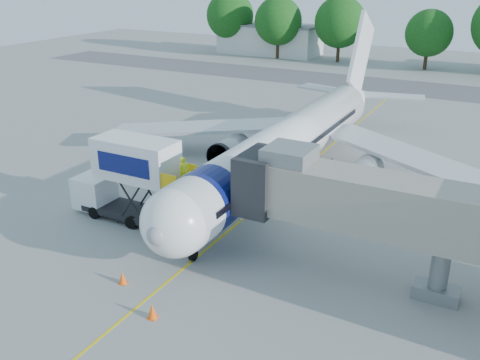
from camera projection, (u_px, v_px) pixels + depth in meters
The scene contains 14 objects.
ground at pixel (267, 199), 37.46m from camera, with size 160.00×160.00×0.00m, color #969693.
guidance_line at pixel (267, 199), 37.46m from camera, with size 0.15×70.00×0.01m, color yellow.
taxiway_strip at pixel (401, 87), 71.82m from camera, with size 120.00×10.00×0.01m, color #59595B.
aircraft at pixel (291, 143), 39.73m from camera, with size 34.17×37.73×11.35m.
jet_bridge at pixel (353, 200), 26.62m from camera, with size 13.90×3.20×6.60m.
catering_hiloader at pixel (129, 180), 33.43m from camera, with size 8.62×2.44×5.50m.
ground_tug at pixel (98, 333), 22.67m from camera, with size 3.87×2.64×1.41m.
safety_cone_a at pixel (123, 278), 27.40m from camera, with size 0.43×0.43×0.68m.
safety_cone_b at pixel (152, 311), 24.69m from camera, with size 0.47×0.47×0.74m.
outbuilding_left at pixel (270, 39), 97.79m from camera, with size 18.40×8.40×5.30m.
tree_a at pixel (230, 15), 97.80m from camera, with size 8.61×8.61×10.97m.
tree_b at pixel (278, 21), 91.67m from camera, with size 8.16×8.16×10.40m.
tree_c at pixel (340, 22), 87.96m from camera, with size 8.39×8.39×10.70m.
tree_d at pixel (429, 33), 81.89m from camera, with size 7.16×7.16×9.13m.
Camera 1 is at (14.48, -31.10, 15.23)m, focal length 40.00 mm.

